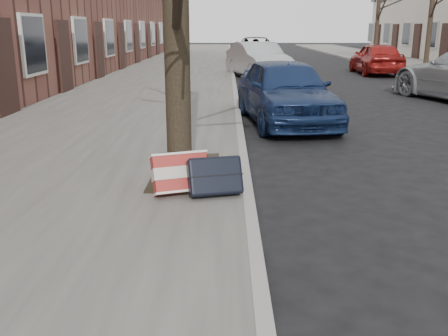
{
  "coord_description": "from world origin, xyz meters",
  "views": [
    {
      "loc": [
        -1.49,
        -4.51,
        1.91
      ],
      "look_at": [
        -1.52,
        0.8,
        0.41
      ],
      "focal_mm": 40.0,
      "sensor_mm": 36.0,
      "label": 1
    }
  ],
  "objects_px": {
    "suitcase_navy": "(215,176)",
    "car_near_front": "(285,91)",
    "suitcase_red": "(180,173)",
    "car_near_mid": "(258,60)"
  },
  "relations": [
    {
      "from": "car_near_front",
      "to": "car_near_mid",
      "type": "bearing_deg",
      "value": 82.56
    },
    {
      "from": "suitcase_navy",
      "to": "car_near_mid",
      "type": "height_order",
      "value": "car_near_mid"
    },
    {
      "from": "suitcase_red",
      "to": "car_near_mid",
      "type": "height_order",
      "value": "car_near_mid"
    },
    {
      "from": "suitcase_red",
      "to": "car_near_mid",
      "type": "bearing_deg",
      "value": 63.45
    },
    {
      "from": "suitcase_navy",
      "to": "car_near_front",
      "type": "xyz_separation_m",
      "value": [
        1.31,
        4.94,
        0.31
      ]
    },
    {
      "from": "suitcase_red",
      "to": "suitcase_navy",
      "type": "relative_size",
      "value": 1.04
    },
    {
      "from": "car_near_front",
      "to": "suitcase_red",
      "type": "bearing_deg",
      "value": -116.61
    },
    {
      "from": "suitcase_red",
      "to": "suitcase_navy",
      "type": "distance_m",
      "value": 0.39
    },
    {
      "from": "car_near_front",
      "to": "car_near_mid",
      "type": "distance_m",
      "value": 9.44
    },
    {
      "from": "suitcase_navy",
      "to": "suitcase_red",
      "type": "bearing_deg",
      "value": 154.16
    }
  ]
}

